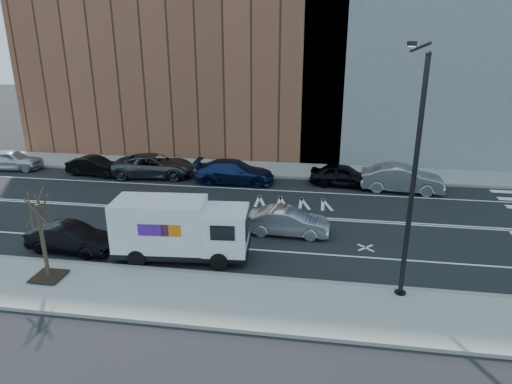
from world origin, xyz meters
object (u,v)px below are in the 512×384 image
(fedex_van, at_px, (180,229))
(far_parked_b, at_px, (95,166))
(far_parked_a, at_px, (11,160))
(driving_sedan, at_px, (288,222))

(fedex_van, xyz_separation_m, far_parked_b, (-9.91, 11.28, -0.77))
(fedex_van, relative_size, far_parked_a, 1.40)
(far_parked_b, relative_size, driving_sedan, 0.98)
(far_parked_a, bearing_deg, fedex_van, -130.89)
(far_parked_b, xyz_separation_m, driving_sedan, (14.41, -7.98, 0.02))
(driving_sedan, bearing_deg, far_parked_b, 62.71)
(far_parked_b, bearing_deg, far_parked_a, 93.51)
(far_parked_a, bearing_deg, driving_sedan, -117.50)
(driving_sedan, bearing_deg, far_parked_a, 70.17)
(fedex_van, bearing_deg, driving_sedan, 31.68)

